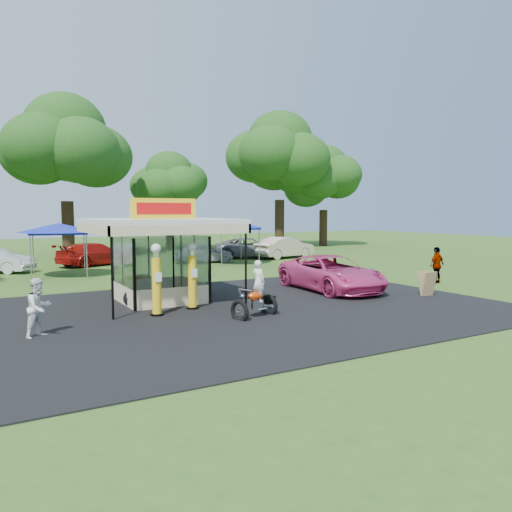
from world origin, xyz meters
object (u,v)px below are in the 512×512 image
object	(u,v)px
a_frame_sign	(427,284)
tent_east	(232,225)
spectator_east_b	(437,265)
pink_sedan	(331,273)
bg_car_e	(285,247)
bg_car_c	(203,253)
gas_station_kiosk	(160,258)
gas_pump_left	(157,282)
motorcycle	(257,294)
tent_west	(58,228)
kiosk_car	(144,284)
bg_car_d	(251,248)
gas_pump_right	(192,277)
spectator_west	(39,308)
bg_car_b	(95,254)

from	to	relation	value
a_frame_sign	tent_east	xyz separation A→B (m)	(-1.16, 16.23, 2.21)
spectator_east_b	pink_sedan	bearing A→B (deg)	-13.12
a_frame_sign	bg_car_e	world-z (taller)	bg_car_e
pink_sedan	bg_car_e	bearing A→B (deg)	68.24
spectator_east_b	tent_east	bearing A→B (deg)	-77.32
pink_sedan	bg_car_c	size ratio (longest dim) A/B	1.40
tent_east	bg_car_e	bearing A→B (deg)	17.76
gas_station_kiosk	bg_car_e	bearing A→B (deg)	42.35
bg_car_c	gas_pump_left	bearing A→B (deg)	159.05
pink_sedan	motorcycle	bearing A→B (deg)	-146.95
gas_station_kiosk	tent_west	xyz separation A→B (m)	(-2.30, 10.45, 0.95)
kiosk_car	bg_car_d	distance (m)	17.88
pink_sedan	tent_west	distance (m)	15.53
pink_sedan	tent_east	world-z (taller)	tent_east
gas_station_kiosk	tent_west	world-z (taller)	gas_station_kiosk
gas_pump_right	spectator_west	size ratio (longest dim) A/B	1.45
kiosk_car	bg_car_b	distance (m)	13.39
motorcycle	spectator_east_b	world-z (taller)	motorcycle
a_frame_sign	bg_car_b	size ratio (longest dim) A/B	0.20
tent_east	gas_station_kiosk	bearing A→B (deg)	-128.25
gas_station_kiosk	kiosk_car	xyz separation A→B (m)	(-0.00, 2.21, -1.30)
pink_sedan	bg_car_c	world-z (taller)	pink_sedan
spectator_west	bg_car_c	distance (m)	21.48
spectator_east_b	gas_pump_left	bearing A→B (deg)	-3.92
bg_car_b	bg_car_d	distance (m)	11.86
motorcycle	tent_west	world-z (taller)	tent_west
gas_station_kiosk	spectator_west	xyz separation A→B (m)	(-4.96, -3.71, -0.91)
gas_pump_right	pink_sedan	bearing A→B (deg)	7.04
bg_car_b	bg_car_e	distance (m)	14.28
kiosk_car	spectator_east_b	world-z (taller)	spectator_east_b
gas_pump_left	tent_west	bearing A→B (deg)	95.50
a_frame_sign	tent_east	distance (m)	16.42
gas_pump_right	a_frame_sign	xyz separation A→B (m)	(9.92, -2.37, -0.66)
gas_station_kiosk	gas_pump_right	xyz separation A→B (m)	(0.51, -2.10, -0.57)
gas_pump_right	motorcycle	xyz separation A→B (m)	(1.42, -2.37, -0.41)
bg_car_c	gas_pump_right	bearing A→B (deg)	162.74
bg_car_d	tent_east	world-z (taller)	tent_east
gas_station_kiosk	tent_east	xyz separation A→B (m)	(9.27, 11.76, 0.98)
gas_pump_left	bg_car_d	xyz separation A→B (m)	(13.61, 17.53, -0.43)
pink_sedan	spectator_west	xyz separation A→B (m)	(-12.75, -2.51, 0.05)
bg_car_b	tent_west	size ratio (longest dim) A/B	1.24
spectator_east_b	bg_car_e	xyz separation A→B (m)	(0.83, 15.48, -0.09)
motorcycle	tent_east	size ratio (longest dim) A/B	0.47
a_frame_sign	pink_sedan	distance (m)	4.21
pink_sedan	spectator_west	bearing A→B (deg)	-164.97
gas_station_kiosk	spectator_west	bearing A→B (deg)	-143.21
motorcycle	bg_car_c	bearing A→B (deg)	55.04
a_frame_sign	kiosk_car	xyz separation A→B (m)	(-10.43, 6.67, -0.07)
gas_pump_right	bg_car_b	size ratio (longest dim) A/B	0.47
tent_west	tent_east	bearing A→B (deg)	6.45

